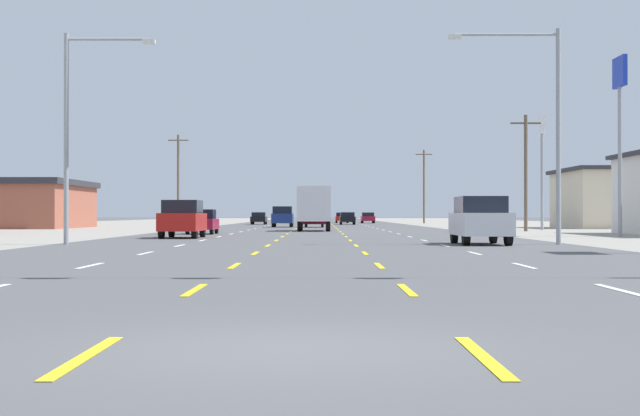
{
  "coord_description": "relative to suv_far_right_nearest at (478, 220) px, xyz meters",
  "views": [
    {
      "loc": [
        0.32,
        -9.09,
        1.26
      ],
      "look_at": [
        0.42,
        49.92,
        1.62
      ],
      "focal_mm": 54.82,
      "sensor_mm": 36.0,
      "label": 1
    }
  ],
  "objects": [
    {
      "name": "ground_plane",
      "position": [
        -6.94,
        34.79,
        -1.03
      ],
      "size": [
        572.0,
        572.0,
        0.0
      ],
      "primitive_type": "plane",
      "color": "#4C4C4F"
    },
    {
      "name": "utility_pole_right_row_3",
      "position": [
        7.24,
        89.62,
        4.07
      ],
      "size": [
        2.2,
        0.26,
        9.8
      ],
      "color": "brown",
      "rests_on": "ground"
    },
    {
      "name": "sedan_far_left_distant_a",
      "position": [
        -13.96,
        76.62,
        -0.27
      ],
      "size": [
        1.8,
        4.5,
        1.46
      ],
      "color": "black",
      "rests_on": "ground"
    },
    {
      "name": "sedan_far_right_distant_b",
      "position": [
        -0.11,
        92.6,
        -0.27
      ],
      "size": [
        1.8,
        4.5,
        1.46
      ],
      "color": "maroon",
      "rests_on": "ground"
    },
    {
      "name": "suv_far_left_near",
      "position": [
        -13.82,
        10.78,
        0.0
      ],
      "size": [
        1.98,
        4.9,
        1.98
      ],
      "color": "red",
      "rests_on": "ground"
    },
    {
      "name": "lane_markings",
      "position": [
        -6.94,
        73.29,
        -1.02
      ],
      "size": [
        10.64,
        227.6,
        0.01
      ],
      "color": "white",
      "rests_on": "ground"
    },
    {
      "name": "sedan_inner_right_farthest",
      "position": [
        -3.4,
        74.6,
        -0.27
      ],
      "size": [
        1.8,
        4.5,
        1.46
      ],
      "color": "black",
      "rests_on": "ground"
    },
    {
      "name": "suv_inner_left_farther",
      "position": [
        -10.21,
        53.2,
        0.0
      ],
      "size": [
        1.98,
        4.9,
        1.98
      ],
      "color": "navy",
      "rests_on": "ground"
    },
    {
      "name": "streetlight_left_row_0",
      "position": [
        -16.7,
        -0.13,
        4.04
      ],
      "size": [
        3.76,
        0.26,
        8.72
      ],
      "color": "gray",
      "rests_on": "ground"
    },
    {
      "name": "box_truck_center_turn_midfar",
      "position": [
        -7.06,
        31.73,
        0.81
      ],
      "size": [
        2.4,
        7.2,
        3.23
      ],
      "color": "maroon",
      "rests_on": "ground"
    },
    {
      "name": "pole_sign_right_row_2",
      "position": [
        10.76,
        36.0,
        5.41
      ],
      "size": [
        0.24,
        1.61,
        8.94
      ],
      "color": "gray",
      "rests_on": "ground"
    },
    {
      "name": "hatchback_far_left_mid",
      "position": [
        -14.0,
        20.71,
        -0.24
      ],
      "size": [
        1.72,
        3.9,
        1.54
      ],
      "color": "maroon",
      "rests_on": "ground"
    },
    {
      "name": "streetlight_right_row_0",
      "position": [
        2.68,
        -0.13,
        4.24
      ],
      "size": [
        4.64,
        0.26,
        8.91
      ],
      "color": "gray",
      "rests_on": "ground"
    },
    {
      "name": "lot_apron_right",
      "position": [
        17.81,
        34.79,
        -1.02
      ],
      "size": [
        28.0,
        440.0,
        0.01
      ],
      "primitive_type": "cube",
      "color": "gray",
      "rests_on": "ground"
    },
    {
      "name": "utility_pole_left_row_2",
      "position": [
        -21.98,
        65.17,
        4.09
      ],
      "size": [
        2.2,
        0.26,
        9.84
      ],
      "color": "brown",
      "rests_on": "ground"
    },
    {
      "name": "storefront_left_row_2",
      "position": [
        -33.95,
        47.33,
        1.14
      ],
      "size": [
        11.67,
        15.78,
        4.28
      ],
      "color": "#A35642",
      "rests_on": "ground"
    },
    {
      "name": "suv_far_right_nearest",
      "position": [
        0.0,
        0.0,
        0.0
      ],
      "size": [
        1.98,
        4.9,
        1.98
      ],
      "color": "silver",
      "rests_on": "ground"
    },
    {
      "name": "sedan_inner_right_distant_c",
      "position": [
        -3.55,
        96.14,
        -0.27
      ],
      "size": [
        1.8,
        4.5,
        1.46
      ],
      "color": "red",
      "rests_on": "ground"
    },
    {
      "name": "sedan_center_turn_far",
      "position": [
        -7.17,
        51.96,
        -0.27
      ],
      "size": [
        1.8,
        4.5,
        1.46
      ],
      "color": "black",
      "rests_on": "ground"
    },
    {
      "name": "utility_pole_right_row_1",
      "position": [
        8.29,
        30.34,
        3.38
      ],
      "size": [
        2.2,
        0.26,
        8.44
      ],
      "color": "brown",
      "rests_on": "ground"
    },
    {
      "name": "pole_sign_right_row_1",
      "position": [
        10.07,
        13.93,
        6.5
      ],
      "size": [
        0.24,
        2.02,
        10.02
      ],
      "color": "gray",
      "rests_on": "ground"
    }
  ]
}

